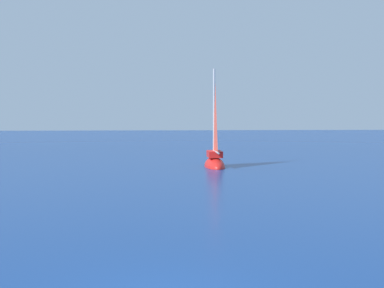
{
  "coord_description": "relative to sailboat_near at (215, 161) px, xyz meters",
  "views": [
    {
      "loc": [
        -0.07,
        -8.18,
        3.16
      ],
      "look_at": [
        1.55,
        17.01,
        1.59
      ],
      "focal_mm": 49.16,
      "sensor_mm": 36.0,
      "label": 1
    }
  ],
  "objects": [
    {
      "name": "sailboat_near",
      "position": [
        0.0,
        0.0,
        0.0
      ],
      "size": [
        1.17,
        3.33,
        6.14
      ],
      "rotation": [
        0.0,
        0.0,
        1.59
      ],
      "color": "red",
      "rests_on": "ground"
    }
  ]
}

